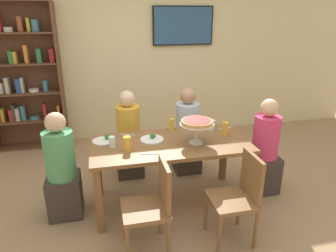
# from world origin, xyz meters

# --- Properties ---
(ground_plane) EXTENTS (12.00, 12.00, 0.00)m
(ground_plane) POSITION_xyz_m (0.00, 0.00, 0.00)
(ground_plane) COLOR #9E7A56
(rear_partition) EXTENTS (8.00, 0.12, 2.80)m
(rear_partition) POSITION_xyz_m (0.00, 2.20, 1.40)
(rear_partition) COLOR beige
(rear_partition) RESTS_ON ground_plane
(dining_table) EXTENTS (1.68, 0.82, 0.74)m
(dining_table) POSITION_xyz_m (0.00, 0.00, 0.65)
(dining_table) COLOR brown
(dining_table) RESTS_ON ground_plane
(bookshelf) EXTENTS (1.10, 0.30, 2.21)m
(bookshelf) POSITION_xyz_m (-1.82, 2.01, 1.12)
(bookshelf) COLOR brown
(bookshelf) RESTS_ON ground_plane
(television) EXTENTS (1.00, 0.05, 0.61)m
(television) POSITION_xyz_m (0.71, 2.11, 1.84)
(television) COLOR black
(diner_far_left) EXTENTS (0.34, 0.34, 1.15)m
(diner_far_left) POSITION_xyz_m (-0.37, 0.73, 0.49)
(diner_far_left) COLOR #382D28
(diner_far_left) RESTS_ON ground_plane
(diner_far_right) EXTENTS (0.34, 0.34, 1.15)m
(diner_far_right) POSITION_xyz_m (0.39, 0.68, 0.49)
(diner_far_right) COLOR #382D28
(diner_far_right) RESTS_ON ground_plane
(diner_head_west) EXTENTS (0.34, 0.34, 1.15)m
(diner_head_west) POSITION_xyz_m (-1.14, 0.02, 0.49)
(diner_head_west) COLOR #382D28
(diner_head_west) RESTS_ON ground_plane
(diner_head_east) EXTENTS (0.34, 0.34, 1.15)m
(diner_head_east) POSITION_xyz_m (1.14, 0.00, 0.49)
(diner_head_east) COLOR #382D28
(diner_head_east) RESTS_ON ground_plane
(chair_near_right) EXTENTS (0.40, 0.40, 0.87)m
(chair_near_right) POSITION_xyz_m (0.48, -0.73, 0.49)
(chair_near_right) COLOR brown
(chair_near_right) RESTS_ON ground_plane
(chair_near_left) EXTENTS (0.40, 0.40, 0.87)m
(chair_near_left) POSITION_xyz_m (-0.32, -0.69, 0.49)
(chair_near_left) COLOR brown
(chair_near_left) RESTS_ON ground_plane
(deep_dish_pizza_stand) EXTENTS (0.36, 0.36, 0.26)m
(deep_dish_pizza_stand) POSITION_xyz_m (0.27, -0.08, 0.96)
(deep_dish_pizza_stand) COLOR silver
(deep_dish_pizza_stand) RESTS_ON dining_table
(salad_plate_near_diner) EXTENTS (0.26, 0.26, 0.07)m
(salad_plate_near_diner) POSITION_xyz_m (-0.18, 0.11, 0.75)
(salad_plate_near_diner) COLOR white
(salad_plate_near_diner) RESTS_ON dining_table
(salad_plate_far_diner) EXTENTS (0.25, 0.25, 0.07)m
(salad_plate_far_diner) POSITION_xyz_m (-0.68, 0.19, 0.76)
(salad_plate_far_diner) COLOR white
(salad_plate_far_diner) RESTS_ON dining_table
(beer_glass_amber_tall) EXTENTS (0.08, 0.08, 0.15)m
(beer_glass_amber_tall) POSITION_xyz_m (-0.47, -0.10, 0.81)
(beer_glass_amber_tall) COLOR gold
(beer_glass_amber_tall) RESTS_ON dining_table
(beer_glass_amber_short) EXTENTS (0.07, 0.07, 0.15)m
(beer_glass_amber_short) POSITION_xyz_m (0.65, 0.06, 0.82)
(beer_glass_amber_short) COLOR gold
(beer_glass_amber_short) RESTS_ON dining_table
(beer_glass_amber_spare) EXTENTS (0.06, 0.06, 0.14)m
(beer_glass_amber_spare) POSITION_xyz_m (0.10, 0.35, 0.81)
(beer_glass_amber_spare) COLOR gold
(beer_glass_amber_spare) RESTS_ON dining_table
(water_glass_clear_near) EXTENTS (0.07, 0.07, 0.12)m
(water_glass_clear_near) POSITION_xyz_m (-0.61, 0.01, 0.80)
(water_glass_clear_near) COLOR white
(water_glass_clear_near) RESTS_ON dining_table
(water_glass_clear_far) EXTENTS (0.07, 0.07, 0.12)m
(water_glass_clear_far) POSITION_xyz_m (0.57, 0.25, 0.80)
(water_glass_clear_far) COLOR white
(water_glass_clear_far) RESTS_ON dining_table
(cutlery_fork_near) EXTENTS (0.17, 0.08, 0.00)m
(cutlery_fork_near) POSITION_xyz_m (-0.42, 0.30, 0.74)
(cutlery_fork_near) COLOR silver
(cutlery_fork_near) RESTS_ON dining_table
(cutlery_knife_near) EXTENTS (0.18, 0.05, 0.00)m
(cutlery_knife_near) POSITION_xyz_m (-0.27, -0.24, 0.74)
(cutlery_knife_near) COLOR silver
(cutlery_knife_near) RESTS_ON dining_table
(cutlery_fork_far) EXTENTS (0.18, 0.05, 0.00)m
(cutlery_fork_far) POSITION_xyz_m (0.74, 0.26, 0.74)
(cutlery_fork_far) COLOR silver
(cutlery_fork_far) RESTS_ON dining_table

